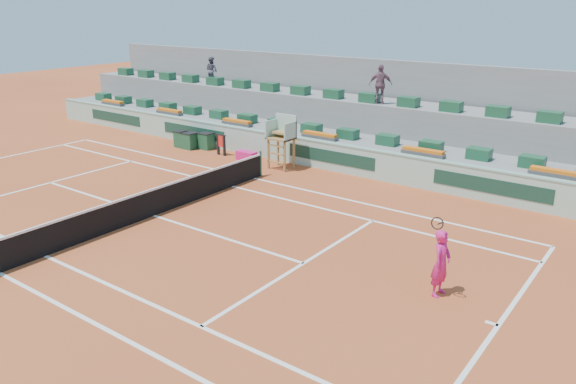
% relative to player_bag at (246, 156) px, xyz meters
% --- Properties ---
extents(ground, '(90.00, 90.00, 0.00)m').
position_rel_player_bag_xyz_m(ground, '(2.12, -7.49, -0.22)').
color(ground, '#A0421F').
rests_on(ground, ground).
extents(seating_tier_lower, '(36.00, 4.00, 1.20)m').
position_rel_player_bag_xyz_m(seating_tier_lower, '(2.12, 3.21, 0.38)').
color(seating_tier_lower, gray).
rests_on(seating_tier_lower, ground).
extents(seating_tier_upper, '(36.00, 2.40, 2.60)m').
position_rel_player_bag_xyz_m(seating_tier_upper, '(2.12, 4.81, 1.08)').
color(seating_tier_upper, gray).
rests_on(seating_tier_upper, ground).
extents(stadium_back_wall, '(36.00, 0.40, 4.40)m').
position_rel_player_bag_xyz_m(stadium_back_wall, '(2.12, 6.41, 1.98)').
color(stadium_back_wall, gray).
rests_on(stadium_back_wall, ground).
extents(player_bag, '(0.99, 0.44, 0.44)m').
position_rel_player_bag_xyz_m(player_bag, '(0.00, 0.00, 0.00)').
color(player_bag, '#DE1D78').
rests_on(player_bag, ground).
extents(spectator_left, '(0.78, 0.62, 1.55)m').
position_rel_player_bag_xyz_m(spectator_left, '(-6.31, 4.41, 3.15)').
color(spectator_left, '#4E4C59').
rests_on(spectator_left, seating_tier_upper).
extents(spectator_mid, '(1.15, 0.84, 1.81)m').
position_rel_player_bag_xyz_m(spectator_mid, '(4.74, 4.07, 3.28)').
color(spectator_mid, '#795161').
rests_on(spectator_mid, seating_tier_upper).
extents(court_lines, '(23.89, 11.09, 0.01)m').
position_rel_player_bag_xyz_m(court_lines, '(2.12, -7.49, -0.22)').
color(court_lines, white).
rests_on(court_lines, ground).
extents(tennis_net, '(0.10, 11.97, 1.10)m').
position_rel_player_bag_xyz_m(tennis_net, '(2.12, -7.49, 0.31)').
color(tennis_net, black).
rests_on(tennis_net, ground).
extents(advertising_hoarding, '(36.00, 0.34, 1.26)m').
position_rel_player_bag_xyz_m(advertising_hoarding, '(2.15, 1.01, 0.41)').
color(advertising_hoarding, '#9FC8B5').
rests_on(advertising_hoarding, ground).
extents(umpire_chair, '(1.10, 0.90, 2.40)m').
position_rel_player_bag_xyz_m(umpire_chair, '(2.12, 0.01, 1.32)').
color(umpire_chair, olive).
rests_on(umpire_chair, ground).
extents(seat_row_lower, '(32.90, 0.60, 0.44)m').
position_rel_player_bag_xyz_m(seat_row_lower, '(2.12, 2.31, 1.20)').
color(seat_row_lower, '#194C2F').
rests_on(seat_row_lower, seating_tier_lower).
extents(seat_row_upper, '(32.90, 0.60, 0.44)m').
position_rel_player_bag_xyz_m(seat_row_upper, '(2.12, 4.21, 2.60)').
color(seat_row_upper, '#194C2F').
rests_on(seat_row_upper, seating_tier_upper).
extents(flower_planters, '(26.80, 0.36, 0.28)m').
position_rel_player_bag_xyz_m(flower_planters, '(0.62, 1.51, 1.11)').
color(flower_planters, '#484848').
rests_on(flower_planters, seating_tier_lower).
extents(drink_cooler_a, '(0.69, 0.60, 0.84)m').
position_rel_player_bag_xyz_m(drink_cooler_a, '(-3.07, 0.46, 0.20)').
color(drink_cooler_a, '#184A2D').
rests_on(drink_cooler_a, ground).
extents(drink_cooler_b, '(0.77, 0.66, 0.84)m').
position_rel_player_bag_xyz_m(drink_cooler_b, '(-3.83, 0.02, 0.20)').
color(drink_cooler_b, '#184A2D').
rests_on(drink_cooler_b, ground).
extents(drink_cooler_c, '(0.64, 0.56, 0.84)m').
position_rel_player_bag_xyz_m(drink_cooler_c, '(-4.40, -0.00, 0.20)').
color(drink_cooler_c, '#184A2D').
rests_on(drink_cooler_c, ground).
extents(towel_rack, '(0.59, 0.10, 1.03)m').
position_rel_player_bag_xyz_m(towel_rack, '(-1.62, 0.01, 0.38)').
color(towel_rack, black).
rests_on(towel_rack, ground).
extents(tennis_player, '(0.45, 0.89, 2.28)m').
position_rel_player_bag_xyz_m(tennis_player, '(12.32, -6.90, 0.67)').
color(tennis_player, '#DE1D78').
rests_on(tennis_player, ground).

